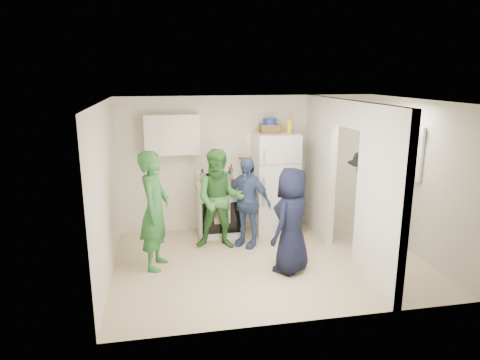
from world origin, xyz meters
name	(u,v)px	position (x,y,z in m)	size (l,w,h in m)	color
floor	(270,262)	(0.00, 0.00, 0.00)	(4.80, 4.80, 0.00)	#CDB591
wall_back	(248,163)	(0.00, 1.70, 1.25)	(4.80, 4.80, 0.00)	silver
wall_front	(310,222)	(0.00, -1.70, 1.25)	(4.80, 4.80, 0.00)	silver
wall_left	(106,193)	(-2.40, 0.00, 1.25)	(3.40, 3.40, 0.00)	silver
wall_right	(415,178)	(2.40, 0.00, 1.25)	(3.40, 3.40, 0.00)	silver
ceiling	(273,101)	(0.00, 0.00, 2.50)	(4.80, 4.80, 0.00)	white
partition_pier_back	(320,167)	(1.20, 1.10, 1.25)	(0.12, 1.20, 2.50)	silver
partition_pier_front	(381,201)	(1.20, -1.10, 1.25)	(0.12, 1.20, 2.50)	silver
partition_header	(350,114)	(1.20, 0.00, 2.30)	(0.12, 1.00, 0.40)	silver
stove	(219,209)	(-0.60, 1.37, 0.48)	(0.80, 0.67, 0.96)	white
upper_cabinet	(172,134)	(-1.40, 1.52, 1.85)	(0.95, 0.34, 0.70)	silver
fridge	(275,183)	(0.43, 1.34, 0.93)	(0.76, 0.74, 1.85)	silver
wicker_basket	(270,129)	(0.33, 1.39, 1.93)	(0.35, 0.25, 0.15)	brown
blue_bowl	(270,121)	(0.33, 1.39, 2.06)	(0.24, 0.24, 0.11)	navy
yellow_cup_stack_top	(289,126)	(0.65, 1.24, 1.98)	(0.09, 0.09, 0.25)	yellow
wall_clock	(251,139)	(0.05, 1.68, 1.70)	(0.22, 0.22, 0.03)	white
spice_shelf	(248,158)	(0.00, 1.65, 1.35)	(0.35, 0.08, 0.03)	olive
nook_window	(410,151)	(2.38, 0.20, 1.65)	(0.03, 0.70, 0.80)	black
nook_window_frame	(409,151)	(2.36, 0.20, 1.65)	(0.04, 0.76, 0.86)	white
nook_valance	(409,130)	(2.34, 0.20, 2.00)	(0.04, 0.82, 0.18)	white
yellow_cup_stack_stove	(214,180)	(-0.72, 1.15, 1.08)	(0.09, 0.09, 0.25)	yellow
red_cup	(233,182)	(-0.38, 1.17, 1.02)	(0.09, 0.09, 0.12)	#B80C29
person_green_left	(155,210)	(-1.74, 0.16, 0.90)	(0.66, 0.43, 1.81)	#317C31
person_green_center	(220,199)	(-0.68, 0.74, 0.85)	(0.82, 0.64, 1.69)	#39823A
person_denim	(247,202)	(-0.22, 0.74, 0.77)	(0.90, 0.38, 1.54)	#364A76
person_navy	(292,221)	(0.23, -0.35, 0.79)	(0.77, 0.50, 1.58)	black
person_nook	(364,199)	(1.71, 0.34, 0.84)	(1.08, 0.62, 1.67)	black
bottle_a	(202,176)	(-0.89, 1.49, 1.08)	(0.07, 0.07, 0.24)	brown
bottle_b	(209,178)	(-0.78, 1.29, 1.10)	(0.06, 0.06, 0.27)	#1B5324
bottle_c	(213,175)	(-0.70, 1.53, 1.09)	(0.07, 0.07, 0.26)	#A8AFB6
bottle_d	(221,177)	(-0.58, 1.32, 1.10)	(0.06, 0.06, 0.28)	brown
bottle_e	(223,173)	(-0.50, 1.54, 1.11)	(0.06, 0.06, 0.30)	#9EA8AF
bottle_f	(230,175)	(-0.40, 1.38, 1.11)	(0.07, 0.07, 0.29)	#133519
bottle_g	(231,173)	(-0.35, 1.50, 1.12)	(0.07, 0.07, 0.32)	brown
bottle_h	(203,177)	(-0.90, 1.26, 1.11)	(0.07, 0.07, 0.31)	silver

